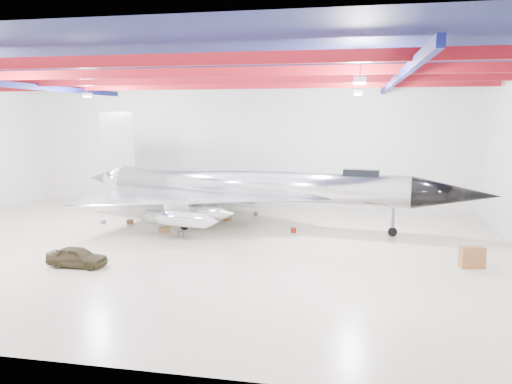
# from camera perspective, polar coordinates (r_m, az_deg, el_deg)

# --- Properties ---
(floor) EXTENTS (40.00, 40.00, 0.00)m
(floor) POSITION_cam_1_polar(r_m,az_deg,el_deg) (31.69, -7.39, -6.22)
(floor) COLOR beige
(floor) RESTS_ON ground
(wall_back) EXTENTS (40.00, 0.00, 40.00)m
(wall_back) POSITION_cam_1_polar(r_m,az_deg,el_deg) (45.17, -1.48, 5.38)
(wall_back) COLOR silver
(wall_back) RESTS_ON floor
(ceiling) EXTENTS (40.00, 40.00, 0.00)m
(ceiling) POSITION_cam_1_polar(r_m,az_deg,el_deg) (30.76, -7.80, 13.99)
(ceiling) COLOR #0A0F38
(ceiling) RESTS_ON wall_back
(ceiling_structure) EXTENTS (39.50, 29.50, 1.08)m
(ceiling_structure) POSITION_cam_1_polar(r_m,az_deg,el_deg) (30.71, -7.77, 12.73)
(ceiling_structure) COLOR maroon
(ceiling_structure) RESTS_ON ceiling
(jet_aircraft) EXTENTS (30.87, 19.77, 8.43)m
(jet_aircraft) POSITION_cam_1_polar(r_m,az_deg,el_deg) (36.68, -0.25, 0.31)
(jet_aircraft) COLOR silver
(jet_aircraft) RESTS_ON floor
(jeep) EXTENTS (3.27, 1.32, 1.11)m
(jeep) POSITION_cam_1_polar(r_m,az_deg,el_deg) (28.96, -19.77, -6.98)
(jeep) COLOR #38311C
(jeep) RESTS_ON floor
(desk) EXTENTS (1.36, 0.87, 1.16)m
(desk) POSITION_cam_1_polar(r_m,az_deg,el_deg) (29.48, 23.46, -6.86)
(desk) COLOR brown
(desk) RESTS_ON floor
(crate_ply) EXTENTS (0.58, 0.52, 0.34)m
(crate_ply) POSITION_cam_1_polar(r_m,az_deg,el_deg) (39.07, -14.21, -3.31)
(crate_ply) COLOR olive
(crate_ply) RESTS_ON floor
(toolbox_red) EXTENTS (0.51, 0.47, 0.29)m
(toolbox_red) POSITION_cam_1_polar(r_m,az_deg,el_deg) (38.45, -10.05, -3.40)
(toolbox_red) COLOR maroon
(toolbox_red) RESTS_ON floor
(engine_drum) EXTENTS (0.45, 0.45, 0.40)m
(engine_drum) POSITION_cam_1_polar(r_m,az_deg,el_deg) (34.19, -8.63, -4.79)
(engine_drum) COLOR #59595B
(engine_drum) RESTS_ON floor
(parts_bin) EXTENTS (0.68, 0.60, 0.41)m
(parts_bin) POSITION_cam_1_polar(r_m,az_deg,el_deg) (39.18, -3.34, -2.97)
(parts_bin) COLOR olive
(parts_bin) RESTS_ON floor
(crate_small) EXTENTS (0.43, 0.38, 0.25)m
(crate_small) POSITION_cam_1_polar(r_m,az_deg,el_deg) (39.70, -17.07, -3.30)
(crate_small) COLOR #59595B
(crate_small) RESTS_ON floor
(tool_chest) EXTENTS (0.41, 0.41, 0.35)m
(tool_chest) POSITION_cam_1_polar(r_m,az_deg,el_deg) (35.23, 4.29, -4.36)
(tool_chest) COLOR maroon
(tool_chest) RESTS_ON floor
(oil_barrel) EXTENTS (0.72, 0.62, 0.44)m
(oil_barrel) POSITION_cam_1_polar(r_m,az_deg,el_deg) (35.60, -10.41, -4.27)
(oil_barrel) COLOR olive
(oil_barrel) RESTS_ON floor
(spares_box) EXTENTS (0.38, 0.38, 0.33)m
(spares_box) POSITION_cam_1_polar(r_m,az_deg,el_deg) (41.07, -0.02, -2.47)
(spares_box) COLOR #59595B
(spares_box) RESTS_ON floor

